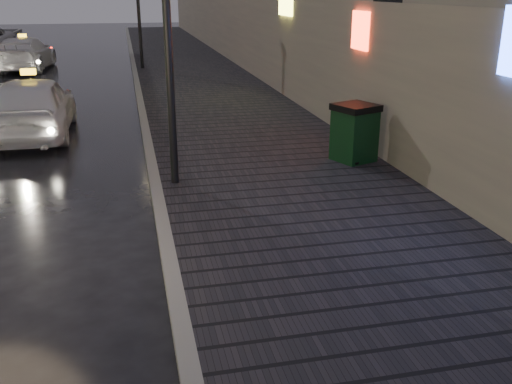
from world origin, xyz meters
TOP-DOWN VIEW (x-y plane):
  - sidewalk at (3.90, 21.00)m, footprint 4.60×58.00m
  - curb at (1.50, 21.00)m, footprint 0.20×58.00m
  - trash_bin at (5.51, 6.61)m, footprint 0.97×0.97m
  - taxi_near at (-1.15, 10.78)m, footprint 1.79×4.42m
  - taxi_mid at (-3.20, 23.67)m, footprint 2.37×5.04m

SIDE VIEW (x-z plane):
  - sidewalk at x=3.90m, z-range 0.00..0.15m
  - curb at x=1.50m, z-range 0.00..0.15m
  - taxi_mid at x=-3.20m, z-range 0.00..1.42m
  - trash_bin at x=5.51m, z-range 0.16..1.31m
  - taxi_near at x=-1.15m, z-range 0.00..1.51m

